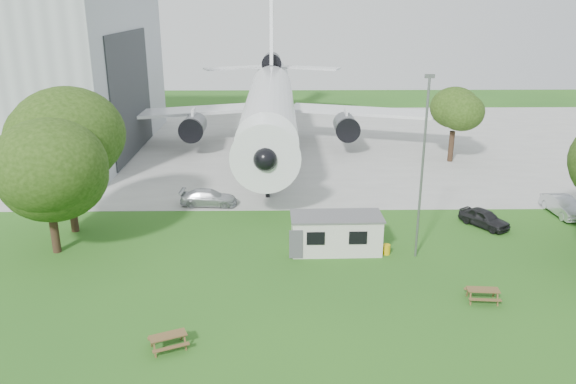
{
  "coord_description": "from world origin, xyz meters",
  "views": [
    {
      "loc": [
        -0.92,
        -28.06,
        16.36
      ],
      "look_at": [
        -0.37,
        8.0,
        4.0
      ],
      "focal_mm": 35.0,
      "sensor_mm": 36.0,
      "label": 1
    }
  ],
  "objects_px": {
    "airliner": "(270,103)",
    "picnic_east": "(482,301)",
    "picnic_west": "(169,348)",
    "site_cabin": "(336,233)"
  },
  "relations": [
    {
      "from": "airliner",
      "to": "picnic_east",
      "type": "relative_size",
      "value": 26.52
    },
    {
      "from": "picnic_east",
      "to": "picnic_west",
      "type": "bearing_deg",
      "value": -160.59
    },
    {
      "from": "airliner",
      "to": "picnic_west",
      "type": "height_order",
      "value": "airliner"
    },
    {
      "from": "site_cabin",
      "to": "picnic_east",
      "type": "xyz_separation_m",
      "value": [
        7.73,
        -6.94,
        -1.31
      ]
    },
    {
      "from": "picnic_west",
      "to": "picnic_east",
      "type": "bearing_deg",
      "value": -9.07
    },
    {
      "from": "airliner",
      "to": "picnic_east",
      "type": "xyz_separation_m",
      "value": [
        12.64,
        -35.67,
        -5.27
      ]
    },
    {
      "from": "site_cabin",
      "to": "picnic_east",
      "type": "bearing_deg",
      "value": -41.91
    },
    {
      "from": "site_cabin",
      "to": "picnic_west",
      "type": "bearing_deg",
      "value": -129.7
    },
    {
      "from": "airliner",
      "to": "picnic_west",
      "type": "distance_m",
      "value": 40.63
    },
    {
      "from": "airliner",
      "to": "picnic_east",
      "type": "height_order",
      "value": "airliner"
    }
  ]
}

